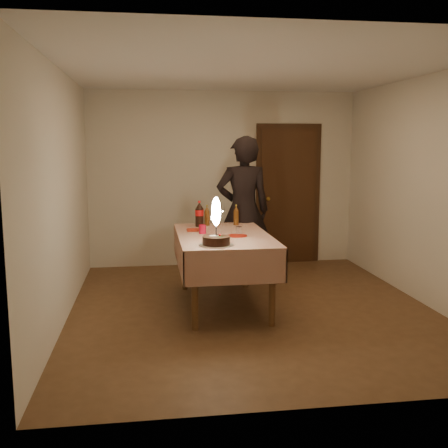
{
  "coord_description": "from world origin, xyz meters",
  "views": [
    {
      "loc": [
        -1.12,
        -5.55,
        1.84
      ],
      "look_at": [
        -0.3,
        0.12,
        0.95
      ],
      "focal_mm": 42.0,
      "sensor_mm": 36.0,
      "label": 1
    }
  ],
  "objects_px": {
    "birthday_cake": "(216,233)",
    "red_cup": "(202,229)",
    "cola_bottle": "(199,214)",
    "amber_bottle_left": "(207,216)",
    "red_plate": "(237,236)",
    "photographer": "(243,210)",
    "amber_bottle_mid": "(217,215)",
    "dining_table": "(223,244)",
    "amber_bottle_right": "(236,215)",
    "clear_cup": "(239,231)"
  },
  "relations": [
    {
      "from": "birthday_cake",
      "to": "red_cup",
      "type": "height_order",
      "value": "birthday_cake"
    },
    {
      "from": "cola_bottle",
      "to": "amber_bottle_left",
      "type": "bearing_deg",
      "value": 34.66
    },
    {
      "from": "red_plate",
      "to": "photographer",
      "type": "bearing_deg",
      "value": 76.44
    },
    {
      "from": "red_cup",
      "to": "amber_bottle_mid",
      "type": "xyz_separation_m",
      "value": [
        0.25,
        0.63,
        0.07
      ]
    },
    {
      "from": "red_plate",
      "to": "amber_bottle_left",
      "type": "distance_m",
      "value": 0.83
    },
    {
      "from": "dining_table",
      "to": "amber_bottle_right",
      "type": "distance_m",
      "value": 0.74
    },
    {
      "from": "cola_bottle",
      "to": "amber_bottle_left",
      "type": "xyz_separation_m",
      "value": [
        0.1,
        0.07,
        -0.03
      ]
    },
    {
      "from": "amber_bottle_right",
      "to": "red_plate",
      "type": "bearing_deg",
      "value": -98.52
    },
    {
      "from": "clear_cup",
      "to": "red_cup",
      "type": "bearing_deg",
      "value": 162.29
    },
    {
      "from": "clear_cup",
      "to": "amber_bottle_mid",
      "type": "height_order",
      "value": "amber_bottle_mid"
    },
    {
      "from": "birthday_cake",
      "to": "red_plate",
      "type": "relative_size",
      "value": 2.2
    },
    {
      "from": "red_plate",
      "to": "amber_bottle_mid",
      "type": "bearing_deg",
      "value": 97.38
    },
    {
      "from": "dining_table",
      "to": "cola_bottle",
      "type": "relative_size",
      "value": 5.42
    },
    {
      "from": "red_plate",
      "to": "red_cup",
      "type": "height_order",
      "value": "red_cup"
    },
    {
      "from": "dining_table",
      "to": "clear_cup",
      "type": "distance_m",
      "value": 0.23
    },
    {
      "from": "red_plate",
      "to": "cola_bottle",
      "type": "bearing_deg",
      "value": 115.84
    },
    {
      "from": "amber_bottle_mid",
      "to": "amber_bottle_left",
      "type": "bearing_deg",
      "value": -158.15
    },
    {
      "from": "red_cup",
      "to": "dining_table",
      "type": "bearing_deg",
      "value": -20.34
    },
    {
      "from": "birthday_cake",
      "to": "photographer",
      "type": "height_order",
      "value": "photographer"
    },
    {
      "from": "amber_bottle_right",
      "to": "cola_bottle",
      "type": "bearing_deg",
      "value": -172.05
    },
    {
      "from": "red_cup",
      "to": "amber_bottle_left",
      "type": "xyz_separation_m",
      "value": [
        0.12,
        0.58,
        0.07
      ]
    },
    {
      "from": "cola_bottle",
      "to": "photographer",
      "type": "relative_size",
      "value": 0.16
    },
    {
      "from": "birthday_cake",
      "to": "amber_bottle_right",
      "type": "xyz_separation_m",
      "value": [
        0.41,
        1.26,
        0.0
      ]
    },
    {
      "from": "cola_bottle",
      "to": "photographer",
      "type": "distance_m",
      "value": 0.72
    },
    {
      "from": "amber_bottle_left",
      "to": "birthday_cake",
      "type": "bearing_deg",
      "value": -92.22
    },
    {
      "from": "amber_bottle_mid",
      "to": "photographer",
      "type": "distance_m",
      "value": 0.45
    },
    {
      "from": "dining_table",
      "to": "amber_bottle_left",
      "type": "relative_size",
      "value": 6.75
    },
    {
      "from": "amber_bottle_mid",
      "to": "dining_table",
      "type": "bearing_deg",
      "value": -92.25
    },
    {
      "from": "photographer",
      "to": "dining_table",
      "type": "bearing_deg",
      "value": -112.56
    },
    {
      "from": "cola_bottle",
      "to": "red_cup",
      "type": "bearing_deg",
      "value": -91.75
    },
    {
      "from": "amber_bottle_left",
      "to": "amber_bottle_mid",
      "type": "distance_m",
      "value": 0.15
    },
    {
      "from": "cola_bottle",
      "to": "photographer",
      "type": "height_order",
      "value": "photographer"
    },
    {
      "from": "amber_bottle_left",
      "to": "amber_bottle_right",
      "type": "relative_size",
      "value": 1.0
    },
    {
      "from": "red_cup",
      "to": "clear_cup",
      "type": "height_order",
      "value": "red_cup"
    },
    {
      "from": "birthday_cake",
      "to": "cola_bottle",
      "type": "height_order",
      "value": "birthday_cake"
    },
    {
      "from": "red_plate",
      "to": "amber_bottle_mid",
      "type": "height_order",
      "value": "amber_bottle_mid"
    },
    {
      "from": "dining_table",
      "to": "amber_bottle_mid",
      "type": "height_order",
      "value": "amber_bottle_mid"
    },
    {
      "from": "photographer",
      "to": "amber_bottle_left",
      "type": "bearing_deg",
      "value": -149.19
    },
    {
      "from": "photographer",
      "to": "amber_bottle_mid",
      "type": "bearing_deg",
      "value": -146.23
    },
    {
      "from": "red_plate",
      "to": "amber_bottle_right",
      "type": "distance_m",
      "value": 0.8
    },
    {
      "from": "dining_table",
      "to": "red_cup",
      "type": "height_order",
      "value": "red_cup"
    },
    {
      "from": "amber_bottle_left",
      "to": "photographer",
      "type": "xyz_separation_m",
      "value": [
        0.51,
        0.3,
        0.02
      ]
    },
    {
      "from": "dining_table",
      "to": "red_plate",
      "type": "distance_m",
      "value": 0.22
    },
    {
      "from": "birthday_cake",
      "to": "amber_bottle_left",
      "type": "relative_size",
      "value": 1.9
    },
    {
      "from": "dining_table",
      "to": "birthday_cake",
      "type": "xyz_separation_m",
      "value": [
        -0.16,
        -0.61,
        0.23
      ]
    },
    {
      "from": "red_cup",
      "to": "photographer",
      "type": "relative_size",
      "value": 0.05
    },
    {
      "from": "clear_cup",
      "to": "cola_bottle",
      "type": "relative_size",
      "value": 0.28
    },
    {
      "from": "birthday_cake",
      "to": "amber_bottle_mid",
      "type": "relative_size",
      "value": 1.9
    },
    {
      "from": "dining_table",
      "to": "amber_bottle_left",
      "type": "xyz_separation_m",
      "value": [
        -0.11,
        0.66,
        0.23
      ]
    },
    {
      "from": "red_plate",
      "to": "clear_cup",
      "type": "relative_size",
      "value": 2.44
    }
  ]
}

